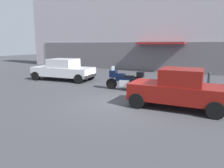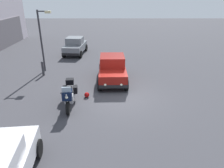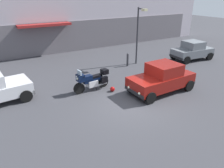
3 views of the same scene
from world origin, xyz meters
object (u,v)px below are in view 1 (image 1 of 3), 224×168
at_px(car_hatchback_near, 178,89).
at_px(car_sedan_far, 63,70).
at_px(helmet, 135,92).
at_px(motorcycle, 125,79).
at_px(bollard_curbside, 209,80).

relative_size(car_hatchback_near, car_sedan_far, 0.83).
relative_size(helmet, car_sedan_far, 0.06).
bearing_deg(motorcycle, helmet, 133.67).
distance_m(motorcycle, bollard_curbside, 4.97).
distance_m(motorcycle, helmet, 1.27).
height_order(helmet, car_hatchback_near, car_hatchback_near).
bearing_deg(helmet, car_hatchback_near, -30.26).
height_order(helmet, car_sedan_far, car_sedan_far).
distance_m(car_hatchback_near, bollard_curbside, 4.87).
bearing_deg(car_hatchback_near, bollard_curbside, -102.67).
xyz_separation_m(motorcycle, bollard_curbside, (4.23, 2.61, -0.09)).
bearing_deg(car_sedan_far, helmet, -22.00).
height_order(car_hatchback_near, car_sedan_far, car_hatchback_near).
bearing_deg(car_sedan_far, motorcycle, -17.01).
height_order(motorcycle, car_hatchback_near, car_hatchback_near).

